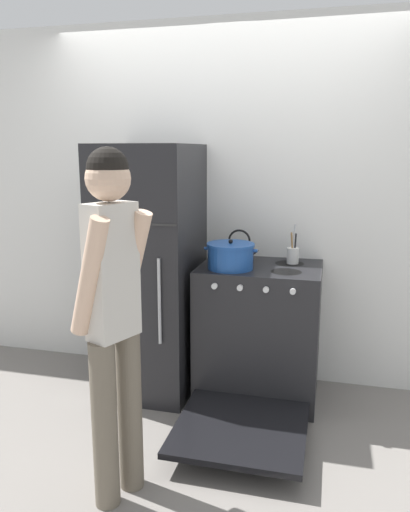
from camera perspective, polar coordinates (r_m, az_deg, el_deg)
name	(u,v)px	position (r m, az deg, el deg)	size (l,w,h in m)	color
ground_plane	(225,370)	(3.95, 2.27, -12.89)	(14.00, 14.00, 0.00)	slate
wall_back	(227,205)	(3.63, 2.53, 5.87)	(10.00, 0.06, 2.55)	silver
refrigerator	(150,270)	(3.47, -6.25, -1.61)	(0.63, 0.74, 1.70)	black
stove_range	(258,334)	(3.42, 6.09, -8.83)	(0.80, 1.34, 0.91)	#232326
dutch_oven_pot	(230,256)	(3.21, 2.93, 0.02)	(0.35, 0.31, 0.19)	#1E4C9E
tea_kettle	(239,252)	(3.45, 3.96, 0.42)	(0.25, 0.20, 0.22)	black
utensil_jar	(293,254)	(3.41, 10.01, 0.18)	(0.08, 0.08, 0.27)	silver
person	(113,308)	(2.32, -10.45, -5.92)	(0.36, 0.41, 1.68)	#6B6051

